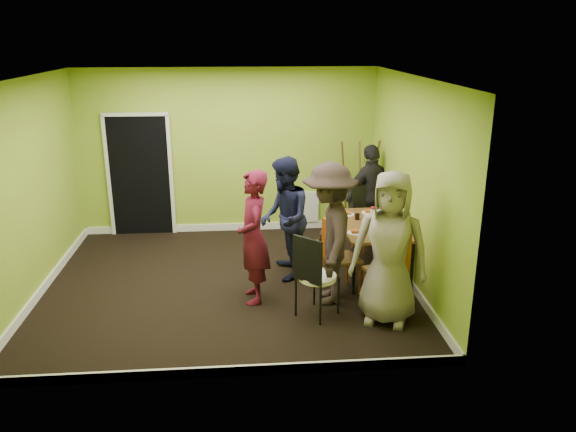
# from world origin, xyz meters

# --- Properties ---
(ground) EXTENTS (5.00, 5.00, 0.00)m
(ground) POSITION_xyz_m (0.00, 0.00, 0.00)
(ground) COLOR black
(ground) RESTS_ON ground
(room_walls) EXTENTS (5.04, 4.54, 2.82)m
(room_walls) POSITION_xyz_m (-0.02, 0.04, 0.99)
(room_walls) COLOR #91AD2C
(room_walls) RESTS_ON ground
(dining_table) EXTENTS (0.90, 1.50, 0.75)m
(dining_table) POSITION_xyz_m (2.05, 0.22, 0.70)
(dining_table) COLOR black
(dining_table) RESTS_ON ground
(chair_left_far) EXTENTS (0.41, 0.40, 0.93)m
(chair_left_far) POSITION_xyz_m (1.03, 0.25, 0.52)
(chair_left_far) COLOR #C05712
(chair_left_far) RESTS_ON ground
(chair_left_near) EXTENTS (0.52, 0.52, 1.01)m
(chair_left_near) POSITION_xyz_m (1.43, -0.39, 0.57)
(chair_left_near) COLOR #C05712
(chair_left_near) RESTS_ON ground
(chair_back_end) EXTENTS (0.56, 0.60, 1.01)m
(chair_back_end) POSITION_xyz_m (2.14, 1.31, 0.71)
(chair_back_end) COLOR #C05712
(chair_back_end) RESTS_ON ground
(chair_front_end) EXTENTS (0.55, 0.55, 1.05)m
(chair_front_end) POSITION_xyz_m (2.01, -0.93, 0.59)
(chair_front_end) COLOR #C05712
(chair_front_end) RESTS_ON ground
(chair_bentwood) EXTENTS (0.59, 0.59, 1.07)m
(chair_bentwood) POSITION_xyz_m (1.05, -1.05, 0.59)
(chair_bentwood) COLOR black
(chair_bentwood) RESTS_ON ground
(easel) EXTENTS (0.66, 0.62, 1.66)m
(easel) POSITION_xyz_m (2.17, 1.87, 0.82)
(easel) COLOR brown
(easel) RESTS_ON ground
(plate_near_left) EXTENTS (0.24, 0.24, 0.01)m
(plate_near_left) POSITION_xyz_m (1.75, 0.64, 0.76)
(plate_near_left) COLOR white
(plate_near_left) RESTS_ON dining_table
(plate_near_right) EXTENTS (0.23, 0.23, 0.01)m
(plate_near_right) POSITION_xyz_m (1.73, -0.17, 0.76)
(plate_near_right) COLOR white
(plate_near_right) RESTS_ON dining_table
(plate_far_back) EXTENTS (0.24, 0.24, 0.01)m
(plate_far_back) POSITION_xyz_m (2.11, 0.70, 0.76)
(plate_far_back) COLOR white
(plate_far_back) RESTS_ON dining_table
(plate_far_front) EXTENTS (0.24, 0.24, 0.01)m
(plate_far_front) POSITION_xyz_m (2.09, -0.36, 0.76)
(plate_far_front) COLOR white
(plate_far_front) RESTS_ON dining_table
(plate_wall_back) EXTENTS (0.24, 0.24, 0.01)m
(plate_wall_back) POSITION_xyz_m (2.34, 0.34, 0.76)
(plate_wall_back) COLOR white
(plate_wall_back) RESTS_ON dining_table
(plate_wall_front) EXTENTS (0.26, 0.26, 0.01)m
(plate_wall_front) POSITION_xyz_m (2.27, 0.07, 0.76)
(plate_wall_front) COLOR white
(plate_wall_front) RESTS_ON dining_table
(thermos) EXTENTS (0.07, 0.07, 0.20)m
(thermos) POSITION_xyz_m (2.05, 0.27, 0.85)
(thermos) COLOR white
(thermos) RESTS_ON dining_table
(blue_bottle) EXTENTS (0.07, 0.07, 0.21)m
(blue_bottle) POSITION_xyz_m (2.26, -0.13, 0.85)
(blue_bottle) COLOR blue
(blue_bottle) RESTS_ON dining_table
(orange_bottle) EXTENTS (0.03, 0.03, 0.08)m
(orange_bottle) POSITION_xyz_m (2.06, 0.39, 0.79)
(orange_bottle) COLOR #C05712
(orange_bottle) RESTS_ON dining_table
(glass_mid) EXTENTS (0.07, 0.07, 0.09)m
(glass_mid) POSITION_xyz_m (1.87, 0.42, 0.79)
(glass_mid) COLOR black
(glass_mid) RESTS_ON dining_table
(glass_back) EXTENTS (0.07, 0.07, 0.09)m
(glass_back) POSITION_xyz_m (2.21, 0.64, 0.80)
(glass_back) COLOR black
(glass_back) RESTS_ON dining_table
(glass_front) EXTENTS (0.07, 0.07, 0.10)m
(glass_front) POSITION_xyz_m (2.21, -0.20, 0.80)
(glass_front) COLOR black
(glass_front) RESTS_ON dining_table
(cup_a) EXTENTS (0.14, 0.14, 0.11)m
(cup_a) POSITION_xyz_m (1.92, 0.06, 0.80)
(cup_a) COLOR white
(cup_a) RESTS_ON dining_table
(cup_b) EXTENTS (0.09, 0.09, 0.08)m
(cup_b) POSITION_xyz_m (2.29, 0.33, 0.79)
(cup_b) COLOR white
(cup_b) RESTS_ON dining_table
(person_standing) EXTENTS (0.47, 0.67, 1.73)m
(person_standing) POSITION_xyz_m (0.34, -0.51, 0.86)
(person_standing) COLOR #540E21
(person_standing) RESTS_ON ground
(person_left_far) EXTENTS (0.68, 0.86, 1.73)m
(person_left_far) POSITION_xyz_m (0.79, 0.20, 0.86)
(person_left_far) COLOR black
(person_left_far) RESTS_ON ground
(person_left_near) EXTENTS (0.77, 1.23, 1.83)m
(person_left_near) POSITION_xyz_m (1.30, -0.61, 0.92)
(person_left_near) COLOR #2C211D
(person_left_near) RESTS_ON ground
(person_back_end) EXTENTS (1.04, 0.77, 1.64)m
(person_back_end) POSITION_xyz_m (2.31, 1.47, 0.82)
(person_back_end) COLOR black
(person_back_end) RESTS_ON ground
(person_front_end) EXTENTS (1.06, 0.88, 1.86)m
(person_front_end) POSITION_xyz_m (1.91, -1.20, 0.93)
(person_front_end) COLOR gray
(person_front_end) RESTS_ON ground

